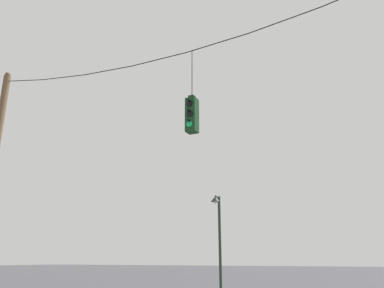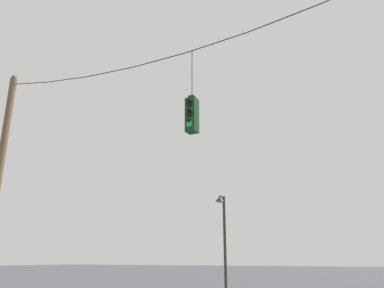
{
  "view_description": "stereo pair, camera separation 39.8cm",
  "coord_description": "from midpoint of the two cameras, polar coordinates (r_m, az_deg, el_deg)",
  "views": [
    {
      "loc": [
        5.91,
        -9.58,
        1.71
      ],
      "look_at": [
        1.29,
        0.32,
        5.1
      ],
      "focal_mm": 35.0,
      "sensor_mm": 36.0,
      "label": 1
    },
    {
      "loc": [
        6.27,
        -9.41,
        1.71
      ],
      "look_at": [
        1.29,
        0.32,
        5.1
      ],
      "focal_mm": 35.0,
      "sensor_mm": 36.0,
      "label": 2
    }
  ],
  "objects": [
    {
      "name": "traffic_light_near_right_pole",
      "position": [
        11.77,
        -0.97,
        4.49
      ],
      "size": [
        0.34,
        0.58,
        2.86
      ],
      "color": "#143819"
    },
    {
      "name": "span_wire",
      "position": [
        13.45,
        -6.02,
        13.67
      ],
      "size": [
        15.19,
        0.03,
        0.82
      ],
      "color": "black"
    },
    {
      "name": "street_lamp",
      "position": [
        16.71,
        3.29,
        -12.47
      ],
      "size": [
        0.4,
        0.7,
        4.44
      ],
      "color": "#233323",
      "rests_on": "ground_plane"
    }
  ]
}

